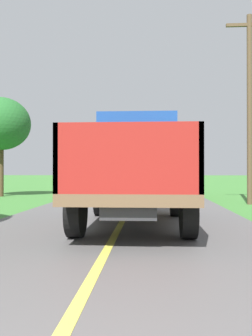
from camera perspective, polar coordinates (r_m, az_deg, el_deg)
banana_truck_near at (r=9.31m, az=1.60°, el=0.36°), size 2.38×5.82×2.80m
banana_truck_far at (r=18.71m, az=3.10°, el=-0.00°), size 2.38×5.82×2.80m
utility_pole_roadside at (r=15.46m, az=18.71°, el=9.64°), size 1.81×0.20×7.51m
roadside_tree_mid_right at (r=20.03m, az=-18.93°, el=6.50°), size 3.02×3.02×5.11m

